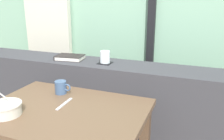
{
  "coord_description": "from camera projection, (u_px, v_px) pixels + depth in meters",
  "views": [
    {
      "loc": [
        0.68,
        -1.12,
        1.32
      ],
      "look_at": [
        0.07,
        0.46,
        0.81
      ],
      "focal_mm": 38.35,
      "sensor_mm": 36.0,
      "label": 1
    }
  ],
  "objects": [
    {
      "name": "ceramic_mug",
      "position": [
        61.0,
        87.0,
        1.57
      ],
      "size": [
        0.11,
        0.08,
        0.08
      ],
      "color": "#3D567A",
      "rests_on": "breakfast_table"
    },
    {
      "name": "soup_bowl",
      "position": [
        6.0,
        109.0,
        1.29
      ],
      "size": [
        0.17,
        0.17,
        0.15
      ],
      "color": "beige",
      "rests_on": "breakfast_table"
    },
    {
      "name": "fork_utensil",
      "position": [
        64.0,
        104.0,
        1.42
      ],
      "size": [
        0.02,
        0.17,
        0.01
      ],
      "primitive_type": "cube",
      "rotation": [
        0.0,
        0.0,
        0.04
      ],
      "color": "silver",
      "rests_on": "breakfast_table"
    },
    {
      "name": "closed_book",
      "position": [
        70.0,
        57.0,
        1.97
      ],
      "size": [
        0.24,
        0.18,
        0.03
      ],
      "color": "black",
      "rests_on": "dark_console_ledge"
    },
    {
      "name": "dark_console_ledge",
      "position": [
        109.0,
        111.0,
        1.99
      ],
      "size": [
        2.8,
        0.33,
        0.83
      ],
      "primitive_type": "cube",
      "color": "#38383D",
      "rests_on": "ground"
    },
    {
      "name": "coaster_square",
      "position": [
        105.0,
        63.0,
        1.86
      ],
      "size": [
        0.1,
        0.1,
        0.0
      ],
      "primitive_type": "cube",
      "color": "black",
      "rests_on": "dark_console_ledge"
    },
    {
      "name": "juice_glass",
      "position": [
        105.0,
        57.0,
        1.85
      ],
      "size": [
        0.08,
        0.08,
        0.09
      ],
      "color": "white",
      "rests_on": "coaster_square"
    },
    {
      "name": "curtain_left_panel",
      "position": [
        46.0,
        4.0,
        2.61
      ],
      "size": [
        0.56,
        0.06,
        2.5
      ],
      "primitive_type": "cube",
      "color": "beige",
      "rests_on": "ground"
    },
    {
      "name": "window_divider_post",
      "position": [
        152.0,
        0.0,
        2.22
      ],
      "size": [
        0.07,
        0.05,
        2.6
      ],
      "primitive_type": "cube",
      "color": "black",
      "rests_on": "ground"
    },
    {
      "name": "breakfast_table",
      "position": [
        65.0,
        129.0,
        1.39
      ],
      "size": [
        0.92,
        0.67,
        0.71
      ],
      "color": "brown",
      "rests_on": "ground"
    }
  ]
}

